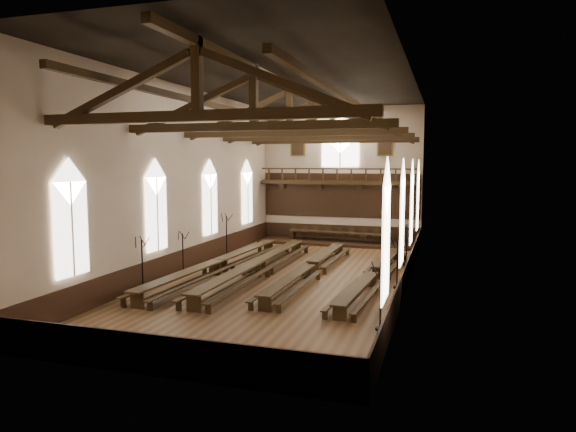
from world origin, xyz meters
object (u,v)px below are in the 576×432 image
at_px(refectory_row_b, 258,264).
at_px(high_table, 337,233).
at_px(refectory_row_a, 219,263).
at_px(candelabrum_left_near, 143,275).
at_px(candelabrum_right_near, 380,309).
at_px(refectory_row_c, 310,266).
at_px(candelabrum_right_far, 406,252).
at_px(candelabrum_left_far, 227,243).
at_px(candelabrum_right_mid, 397,273).
at_px(candelabrum_left_mid, 183,261).
at_px(dais, 337,243).
at_px(refectory_row_d, 375,273).

height_order(refectory_row_b, high_table, high_table).
distance_m(refectory_row_a, candelabrum_left_near, 4.82).
bearing_deg(candelabrum_left_near, candelabrum_right_near, -11.51).
bearing_deg(candelabrum_left_near, refectory_row_a, 69.01).
bearing_deg(refectory_row_a, high_table, 71.38).
distance_m(refectory_row_b, high_table, 11.63).
distance_m(refectory_row_c, candelabrum_right_near, 8.90).
bearing_deg(candelabrum_right_far, high_table, 129.32).
relative_size(candelabrum_left_near, candelabrum_left_far, 0.94).
distance_m(refectory_row_b, candelabrum_right_mid, 7.31).
bearing_deg(candelabrum_left_mid, candelabrum_right_mid, 1.73).
xyz_separation_m(refectory_row_c, candelabrum_left_far, (-6.55, 4.04, 0.31)).
relative_size(refectory_row_c, high_table, 1.91).
bearing_deg(refectory_row_a, candelabrum_left_far, 109.36).
distance_m(candelabrum_left_mid, candelabrum_right_near, 12.64).
relative_size(dais, candelabrum_right_far, 4.50).
bearing_deg(candelabrum_right_mid, refectory_row_d, 146.32).
bearing_deg(candelabrum_left_mid, refectory_row_c, 13.69).
xyz_separation_m(candelabrum_right_near, candelabrum_right_far, (0.00, 11.97, 0.02)).
distance_m(refectory_row_a, candelabrum_right_near, 11.56).
bearing_deg(candelabrum_left_far, candelabrum_left_mid, -90.00).
bearing_deg(candelabrum_right_mid, dais, 113.90).
bearing_deg(refectory_row_d, candelabrum_right_mid, -33.68).
height_order(refectory_row_c, candelabrum_right_mid, candelabrum_right_mid).
relative_size(refectory_row_a, candelabrum_right_mid, 6.20).
bearing_deg(refectory_row_c, refectory_row_a, -169.68).
bearing_deg(candelabrum_left_far, refectory_row_a, -70.64).
bearing_deg(candelabrum_right_mid, candelabrum_left_mid, -178.27).
height_order(candelabrum_right_near, candelabrum_right_mid, candelabrum_right_near).
xyz_separation_m(dais, candelabrum_left_mid, (-5.70, -12.52, 0.61)).
relative_size(dais, candelabrum_right_mid, 4.78).
distance_m(refectory_row_c, refectory_row_d, 3.43).
bearing_deg(refectory_row_b, candelabrum_right_mid, -5.56).
bearing_deg(candelabrum_right_near, refectory_row_a, 144.20).
bearing_deg(refectory_row_c, candelabrum_right_far, 43.55).
xyz_separation_m(high_table, candelabrum_right_far, (5.40, -6.59, -0.01)).
relative_size(refectory_row_d, candelabrum_right_near, 5.54).
relative_size(refectory_row_a, candelabrum_left_mid, 6.38).
bearing_deg(refectory_row_d, candelabrum_left_near, -153.82).
distance_m(candelabrum_left_far, candelabrum_right_far, 11.10).
relative_size(high_table, candelabrum_right_near, 2.98).
relative_size(high_table, candelabrum_left_far, 2.71).
xyz_separation_m(candelabrum_right_mid, candelabrum_right_far, (0.00, 5.59, 0.04)).
xyz_separation_m(refectory_row_a, candelabrum_left_far, (-1.73, 4.91, 0.26)).
relative_size(refectory_row_a, high_table, 2.00).
bearing_deg(candelabrum_left_near, candelabrum_right_far, 41.17).
height_order(high_table, candelabrum_left_mid, candelabrum_left_mid).
bearing_deg(refectory_row_a, refectory_row_c, 10.32).
bearing_deg(candelabrum_right_near, dais, 106.22).
height_order(refectory_row_d, candelabrum_left_far, candelabrum_left_far).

